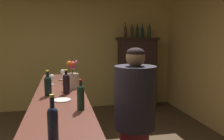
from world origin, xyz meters
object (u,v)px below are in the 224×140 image
at_px(display_bottle_center, 137,32).
at_px(display_bottle_midright, 142,32).
at_px(bar_counter, 61,134).
at_px(display_bottle_midleft, 132,32).
at_px(cheese_plate, 62,100).
at_px(wine_bottle_merlot, 48,85).
at_px(wine_bottle_pinot, 81,96).
at_px(wine_glass_mid, 65,76).
at_px(wine_bottle_malbec, 53,121).
at_px(wine_glass_rear, 52,77).
at_px(wine_bottle_riesling, 66,83).
at_px(bartender, 135,122).
at_px(display_bottle_right, 149,31).
at_px(display_bottle_left, 125,31).
at_px(wine_glass_front, 63,72).
at_px(flower_arrangement, 73,77).
at_px(display_cabinet, 137,71).

xyz_separation_m(display_bottle_center, display_bottle_midright, (0.12, 0.00, -0.00)).
xyz_separation_m(bar_counter, display_bottle_midleft, (1.62, 2.46, 1.29)).
bearing_deg(cheese_plate, wine_bottle_merlot, 121.16).
height_order(wine_bottle_pinot, wine_glass_mid, wine_bottle_pinot).
bearing_deg(cheese_plate, bar_counter, 93.35).
bearing_deg(wine_bottle_malbec, wine_glass_rear, 92.29).
height_order(display_bottle_midleft, display_bottle_midright, display_bottle_midright).
xyz_separation_m(wine_bottle_riesling, display_bottle_center, (1.68, 2.49, 0.66)).
bearing_deg(bartender, display_bottle_right, -98.62).
bearing_deg(wine_bottle_pinot, display_bottle_left, 67.88).
bearing_deg(wine_glass_mid, wine_glass_front, 96.64).
bearing_deg(wine_glass_mid, wine_bottle_malbec, -93.20).
height_order(flower_arrangement, display_bottle_center, display_bottle_center).
bearing_deg(wine_glass_rear, display_bottle_center, 45.44).
distance_m(flower_arrangement, bartender, 1.13).
distance_m(wine_bottle_riesling, wine_glass_front, 0.95).
bearing_deg(wine_glass_mid, flower_arrangement, -76.56).
distance_m(display_cabinet, wine_glass_mid, 2.49).
relative_size(bar_counter, wine_bottle_merlot, 10.39).
height_order(wine_glass_mid, bartender, bartender).
bearing_deg(bar_counter, bartender, -44.79).
bearing_deg(wine_bottle_malbec, display_bottle_midright, 62.99).
relative_size(wine_bottle_merlot, wine_glass_rear, 2.01).
bearing_deg(wine_glass_mid, cheese_plate, -92.87).
distance_m(wine_glass_rear, display_bottle_left, 2.56).
bearing_deg(cheese_plate, display_bottle_right, 54.17).
distance_m(wine_bottle_merlot, display_bottle_center, 3.23).
bearing_deg(display_cabinet, wine_bottle_merlot, -126.46).
xyz_separation_m(wine_bottle_pinot, wine_bottle_riesling, (-0.11, 0.66, 0.00)).
distance_m(bar_counter, bartender, 1.03).
bearing_deg(wine_bottle_riesling, display_bottle_left, 60.78).
relative_size(wine_bottle_riesling, wine_glass_rear, 1.98).
distance_m(display_bottle_left, display_bottle_midright, 0.41).
bearing_deg(wine_bottle_merlot, wine_bottle_pinot, -62.41).
distance_m(bar_counter, wine_bottle_merlot, 0.64).
xyz_separation_m(wine_bottle_malbec, wine_glass_rear, (-0.07, 1.86, -0.02)).
relative_size(wine_bottle_merlot, wine_glass_front, 1.77).
bearing_deg(display_bottle_midleft, display_bottle_center, 0.00).
bearing_deg(bartender, display_bottle_center, -93.98).
bearing_deg(wine_bottle_merlot, cheese_plate, -58.84).
xyz_separation_m(wine_bottle_merlot, display_bottle_center, (1.88, 2.55, 0.66)).
relative_size(wine_glass_rear, display_bottle_midright, 0.46).
bearing_deg(cheese_plate, wine_bottle_malbec, -93.54).
bearing_deg(wine_bottle_riesling, display_bottle_midright, 54.13).
height_order(wine_glass_front, display_bottle_right, display_bottle_right).
height_order(bar_counter, wine_bottle_malbec, wine_bottle_malbec).
bearing_deg(wine_glass_front, display_cabinet, 41.80).
xyz_separation_m(wine_bottle_riesling, display_bottle_right, (1.97, 2.49, 0.66)).
height_order(wine_bottle_malbec, display_bottle_midright, display_bottle_midright).
relative_size(wine_bottle_riesling, flower_arrangement, 0.79).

